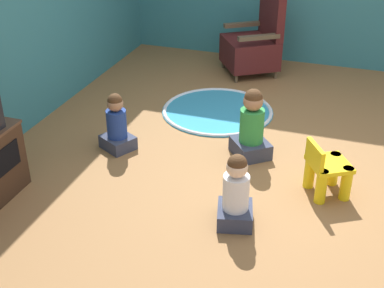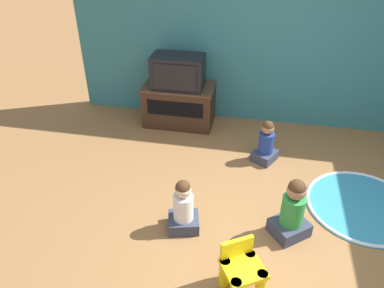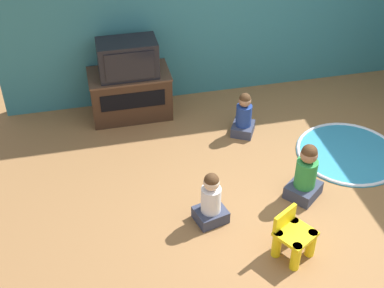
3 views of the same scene
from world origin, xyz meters
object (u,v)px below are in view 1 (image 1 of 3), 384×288
at_px(yellow_kid_chair, 326,172).
at_px(black_armchair, 254,44).
at_px(child_watching_center, 117,125).
at_px(child_watching_left, 236,194).
at_px(child_watching_right, 252,128).

bearing_deg(yellow_kid_chair, black_armchair, -5.30).
relative_size(yellow_kid_chair, child_watching_center, 0.83).
bearing_deg(child_watching_center, child_watching_left, 179.18).
height_order(yellow_kid_chair, child_watching_right, child_watching_right).
height_order(black_armchair, yellow_kid_chair, black_armchair).
relative_size(child_watching_left, child_watching_center, 1.05).
height_order(black_armchair, child_watching_left, black_armchair).
relative_size(black_armchair, child_watching_left, 1.70).
xyz_separation_m(black_armchair, child_watching_right, (-2.03, -0.45, -0.08)).
xyz_separation_m(child_watching_left, child_watching_center, (0.75, 1.33, -0.01)).
distance_m(child_watching_left, child_watching_right, 1.04).
bearing_deg(child_watching_right, yellow_kid_chair, -158.68).
distance_m(child_watching_center, child_watching_right, 1.24).
bearing_deg(yellow_kid_chair, child_watching_right, 29.40).
distance_m(black_armchair, child_watching_left, 3.11).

